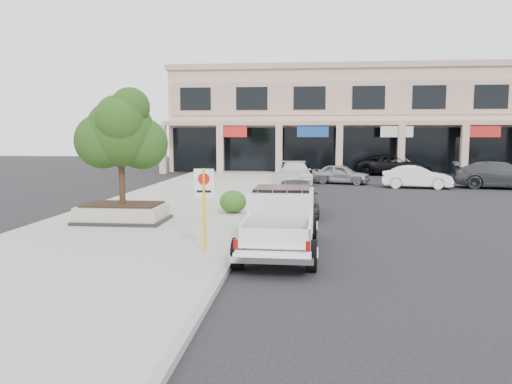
% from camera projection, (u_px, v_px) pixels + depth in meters
% --- Properties ---
extents(ground, '(120.00, 120.00, 0.00)m').
position_uv_depth(ground, '(293.00, 246.00, 15.13)').
color(ground, black).
rests_on(ground, ground).
extents(sidewalk, '(8.00, 52.00, 0.15)m').
position_uv_depth(sidewalk, '(170.00, 211.00, 21.62)').
color(sidewalk, gray).
rests_on(sidewalk, ground).
extents(curb, '(0.20, 52.00, 0.15)m').
position_uv_depth(curb, '(261.00, 212.00, 21.21)').
color(curb, gray).
rests_on(curb, ground).
extents(strip_mall, '(40.55, 12.43, 9.50)m').
position_uv_depth(strip_mall, '(389.00, 120.00, 47.29)').
color(strip_mall, tan).
rests_on(strip_mall, ground).
extents(planter, '(3.20, 2.20, 0.68)m').
position_uv_depth(planter, '(123.00, 213.00, 18.47)').
color(planter, black).
rests_on(planter, sidewalk).
extents(planter_tree, '(2.90, 2.55, 4.00)m').
position_uv_depth(planter_tree, '(126.00, 133.00, 18.27)').
color(planter_tree, black).
rests_on(planter_tree, planter).
extents(no_parking_sign, '(0.55, 0.09, 2.30)m').
position_uv_depth(no_parking_sign, '(204.00, 198.00, 13.56)').
color(no_parking_sign, '#DBC50B').
rests_on(no_parking_sign, sidewalk).
extents(hedge, '(1.10, 0.99, 0.93)m').
position_uv_depth(hedge, '(233.00, 202.00, 20.47)').
color(hedge, '#1F4C15').
rests_on(hedge, sidewalk).
extents(pickup_truck, '(2.18, 5.70, 1.79)m').
position_uv_depth(pickup_truck, '(280.00, 222.00, 14.18)').
color(pickup_truck, white).
rests_on(pickup_truck, ground).
extents(curb_car_a, '(2.05, 4.52, 1.50)m').
position_uv_depth(curb_car_a, '(296.00, 196.00, 21.13)').
color(curb_car_a, '#2E3033').
rests_on(curb_car_a, ground).
extents(curb_car_b, '(1.94, 4.16, 1.32)m').
position_uv_depth(curb_car_b, '(287.00, 185.00, 26.69)').
color(curb_car_b, gray).
rests_on(curb_car_b, ground).
extents(curb_car_c, '(2.52, 5.32, 1.50)m').
position_uv_depth(curb_car_c, '(295.00, 173.00, 34.04)').
color(curb_car_c, silver).
rests_on(curb_car_c, ground).
extents(curb_car_d, '(2.53, 4.95, 1.34)m').
position_uv_depth(curb_car_d, '(296.00, 170.00, 37.80)').
color(curb_car_d, black).
rests_on(curb_car_d, ground).
extents(lot_car_a, '(4.22, 2.71, 1.34)m').
position_uv_depth(lot_car_a, '(341.00, 174.00, 34.17)').
color(lot_car_a, gray).
rests_on(lot_car_a, ground).
extents(lot_car_b, '(4.42, 2.07, 1.40)m').
position_uv_depth(lot_car_b, '(417.00, 177.00, 31.37)').
color(lot_car_b, white).
rests_on(lot_car_b, ground).
extents(lot_car_c, '(6.15, 3.51, 1.68)m').
position_uv_depth(lot_car_c, '(502.00, 175.00, 31.15)').
color(lot_car_c, '#333639').
rests_on(lot_car_c, ground).
extents(lot_car_d, '(6.36, 3.74, 1.66)m').
position_uv_depth(lot_car_d, '(393.00, 165.00, 41.25)').
color(lot_car_d, black).
rests_on(lot_car_d, ground).
extents(lot_car_e, '(4.78, 2.01, 1.61)m').
position_uv_depth(lot_car_e, '(400.00, 165.00, 41.73)').
color(lot_car_e, '#999BA1').
rests_on(lot_car_e, ground).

